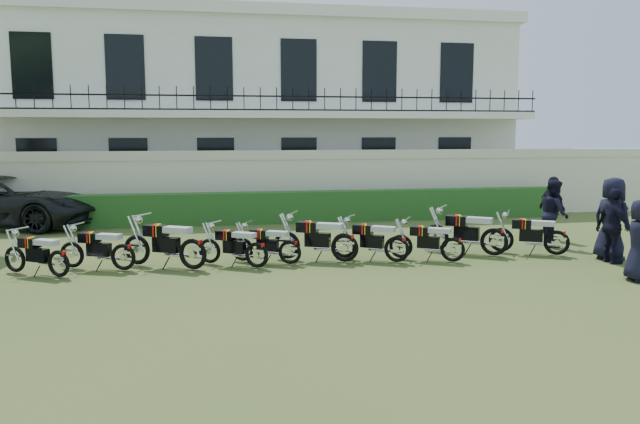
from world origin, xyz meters
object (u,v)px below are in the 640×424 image
object	(u,v)px
officer_2	(613,226)
motorcycle_7	(453,244)
motorcycle_5	(345,241)
motorcycle_0	(58,257)
motorcycle_9	(557,237)
officer_3	(612,219)
motorcycle_2	(193,246)
motorcycle_4	(290,246)
motorcycle_8	(494,235)
officer_5	(552,208)
motorcycle_1	(123,251)
officer_0	(640,240)
officer_4	(554,213)
motorcycle_3	(257,249)
motorcycle_6	(397,243)
suv	(8,201)

from	to	relation	value
officer_2	motorcycle_7	bearing A→B (deg)	79.05
motorcycle_5	motorcycle_7	size ratio (longest dim) A/B	1.20
motorcycle_0	motorcycle_9	size ratio (longest dim) A/B	0.91
officer_3	motorcycle_2	bearing A→B (deg)	67.12
motorcycle_4	motorcycle_8	bearing A→B (deg)	-60.90
motorcycle_5	officer_5	size ratio (longest dim) A/B	1.07
motorcycle_1	officer_0	distance (m)	10.48
motorcycle_4	officer_4	distance (m)	7.02
motorcycle_1	motorcycle_7	size ratio (longest dim) A/B	1.09
motorcycle_3	motorcycle_8	distance (m)	5.62
motorcycle_7	officer_4	size ratio (longest dim) A/B	0.89
motorcycle_9	motorcycle_6	bearing A→B (deg)	120.67
motorcycle_4	motorcycle_6	xyz separation A→B (m)	(2.38, -0.22, 0.04)
motorcycle_3	officer_3	bearing A→B (deg)	-60.49
motorcycle_1	motorcycle_3	xyz separation A→B (m)	(2.79, -0.25, -0.01)
motorcycle_1	motorcycle_8	size ratio (longest dim) A/B	0.96
motorcycle_3	motorcycle_2	bearing A→B (deg)	120.76
motorcycle_1	officer_5	world-z (taller)	officer_5
motorcycle_2	motorcycle_7	bearing A→B (deg)	-61.94
motorcycle_7	suv	bearing A→B (deg)	87.76
motorcycle_6	officer_4	world-z (taller)	officer_4
motorcycle_2	motorcycle_3	bearing A→B (deg)	-61.98
motorcycle_4	suv	xyz separation A→B (m)	(-7.82, 6.99, 0.37)
motorcycle_3	motorcycle_7	xyz separation A→B (m)	(4.38, -0.17, -0.00)
motorcycle_6	officer_2	world-z (taller)	officer_2
motorcycle_8	motorcycle_4	bearing A→B (deg)	126.08
motorcycle_7	motorcycle_9	size ratio (longest dim) A/B	0.92
motorcycle_4	officer_4	xyz separation A→B (m)	(6.93, 1.04, 0.44)
motorcycle_1	officer_3	distance (m)	10.90
motorcycle_4	motorcycle_8	size ratio (longest dim) A/B	0.88
motorcycle_2	motorcycle_7	distance (m)	5.73
motorcycle_2	officer_4	bearing A→B (deg)	-52.05
motorcycle_2	motorcycle_8	xyz separation A→B (m)	(6.95, 0.25, -0.01)
suv	motorcycle_5	bearing A→B (deg)	-111.15
motorcycle_8	officer_0	xyz separation A→B (m)	(1.73, -2.72, 0.30)
motorcycle_9	officer_3	bearing A→B (deg)	-93.10
motorcycle_7	motorcycle_1	bearing A→B (deg)	117.23
motorcycle_0	officer_2	world-z (taller)	officer_2
motorcycle_1	motorcycle_7	world-z (taller)	motorcycle_1
motorcycle_6	motorcycle_7	bearing A→B (deg)	-65.90
motorcycle_7	motorcycle_5	bearing A→B (deg)	110.83
suv	motorcycle_3	bearing A→B (deg)	-119.15
motorcycle_6	motorcycle_7	world-z (taller)	motorcycle_6
motorcycle_2	motorcycle_0	bearing A→B (deg)	124.89
motorcycle_4	officer_2	xyz separation A→B (m)	(7.13, -1.06, 0.42)
motorcycle_0	officer_0	distance (m)	11.56
motorcycle_0	suv	world-z (taller)	suv
motorcycle_2	suv	xyz separation A→B (m)	(-5.73, 7.16, 0.28)
motorcycle_1	motorcycle_6	xyz separation A→B (m)	(5.92, -0.24, 0.02)
motorcycle_1	motorcycle_5	world-z (taller)	motorcycle_5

